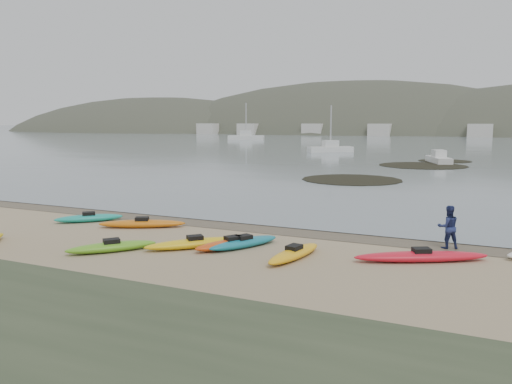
% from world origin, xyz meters
% --- Properties ---
extents(ground, '(600.00, 600.00, 0.00)m').
position_xyz_m(ground, '(0.00, 0.00, 0.00)').
color(ground, tan).
rests_on(ground, ground).
extents(wet_sand, '(60.00, 60.00, 0.00)m').
position_xyz_m(wet_sand, '(0.00, -0.30, 0.00)').
color(wet_sand, brown).
rests_on(wet_sand, ground).
extents(water, '(1200.00, 1200.00, 0.00)m').
position_xyz_m(water, '(0.00, 300.00, 0.01)').
color(water, slate).
rests_on(water, ground).
extents(kayaks, '(25.74, 10.50, 0.34)m').
position_xyz_m(kayaks, '(-1.90, -4.56, 0.17)').
color(kayaks, '#D84812').
rests_on(kayaks, ground).
extents(person_east, '(0.94, 0.86, 1.58)m').
position_xyz_m(person_east, '(8.03, -0.80, 0.79)').
color(person_east, navy).
rests_on(person_east, ground).
extents(kelp_mats, '(12.17, 30.04, 0.04)m').
position_xyz_m(kelp_mats, '(2.35, 30.68, 0.03)').
color(kelp_mats, black).
rests_on(kelp_mats, water).
extents(moored_boats, '(102.20, 72.90, 1.28)m').
position_xyz_m(moored_boats, '(1.14, 83.96, 0.58)').
color(moored_boats, silver).
rests_on(moored_boats, ground).
extents(far_town, '(199.00, 5.00, 4.00)m').
position_xyz_m(far_town, '(6.00, 145.00, 2.00)').
color(far_town, beige).
rests_on(far_town, ground).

